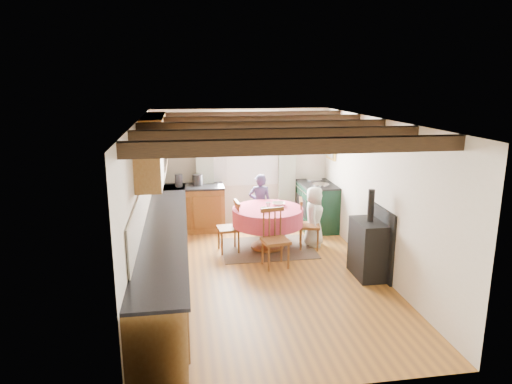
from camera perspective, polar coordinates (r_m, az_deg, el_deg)
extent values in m
cube|color=#A96E28|center=(7.33, 1.00, -10.25)|extent=(3.60, 5.50, 0.00)
cube|color=white|center=(6.72, 1.09, 8.79)|extent=(3.60, 5.50, 0.00)
cube|color=silver|center=(9.58, -1.84, 3.02)|extent=(3.60, 0.00, 2.40)
cube|color=silver|center=(4.40, 7.43, -10.26)|extent=(3.60, 0.00, 2.40)
cube|color=silver|center=(6.86, -13.94, -1.72)|extent=(0.00, 5.50, 2.40)
cube|color=silver|center=(7.45, 14.80, -0.55)|extent=(0.00, 5.50, 2.40)
cube|color=#312010|center=(4.79, 5.31, 5.64)|extent=(3.60, 0.16, 0.16)
cube|color=#312010|center=(5.76, 2.85, 7.04)|extent=(3.60, 0.16, 0.16)
cube|color=#312010|center=(6.73, 1.08, 8.02)|extent=(3.60, 0.16, 0.16)
cube|color=#312010|center=(7.71, -0.24, 8.75)|extent=(3.60, 0.16, 0.16)
cube|color=#312010|center=(8.70, -1.26, 9.31)|extent=(3.60, 0.16, 0.16)
cube|color=beige|center=(7.14, -13.59, -1.08)|extent=(0.02, 4.50, 0.55)
cube|color=beige|center=(9.49, -7.83, 2.80)|extent=(1.40, 0.02, 0.55)
cube|color=brown|center=(7.07, -11.15, -7.58)|extent=(0.60, 5.30, 0.88)
cube|color=brown|center=(9.39, -7.94, -2.09)|extent=(1.30, 0.60, 0.88)
cube|color=black|center=(6.92, -11.15, -4.02)|extent=(0.64, 5.30, 0.04)
cube|color=black|center=(9.26, -8.03, 0.62)|extent=(1.30, 0.64, 0.04)
cube|color=brown|center=(7.87, -12.33, 5.90)|extent=(0.34, 1.80, 0.90)
cube|color=brown|center=(6.40, -12.99, 3.67)|extent=(0.34, 0.90, 0.70)
cube|color=white|center=(9.52, -1.25, 5.39)|extent=(1.34, 0.03, 1.54)
cube|color=white|center=(9.52, -1.25, 5.40)|extent=(1.20, 0.01, 1.40)
cube|color=#ABC69E|center=(9.44, -6.28, 2.17)|extent=(0.35, 0.10, 2.10)
cube|color=#ABC69E|center=(9.67, 3.84, 2.49)|extent=(0.35, 0.10, 2.10)
cylinder|color=black|center=(9.36, -1.19, 8.95)|extent=(2.00, 0.03, 0.03)
cube|color=gold|center=(9.46, 9.24, 5.78)|extent=(0.04, 0.50, 0.60)
cylinder|color=silver|center=(9.66, 4.38, 6.08)|extent=(0.30, 0.02, 0.30)
cube|color=#463C2D|center=(8.44, 1.41, -6.91)|extent=(1.64, 1.28, 0.01)
imported|color=#353156|center=(9.01, 0.50, -1.54)|extent=(0.48, 0.35, 1.21)
imported|color=silver|center=(8.48, 7.14, -3.01)|extent=(0.51, 0.62, 1.10)
imported|color=silver|center=(8.36, 2.81, -1.49)|extent=(0.29, 0.29, 0.06)
imported|color=silver|center=(8.03, 1.13, -2.13)|extent=(0.23, 0.23, 0.05)
imported|color=silver|center=(8.28, 1.50, -1.55)|extent=(0.09, 0.09, 0.08)
cylinder|color=#262628|center=(9.19, -9.48, 1.40)|extent=(0.15, 0.15, 0.26)
cylinder|color=#262628|center=(9.25, -7.19, 1.47)|extent=(0.20, 0.20, 0.22)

